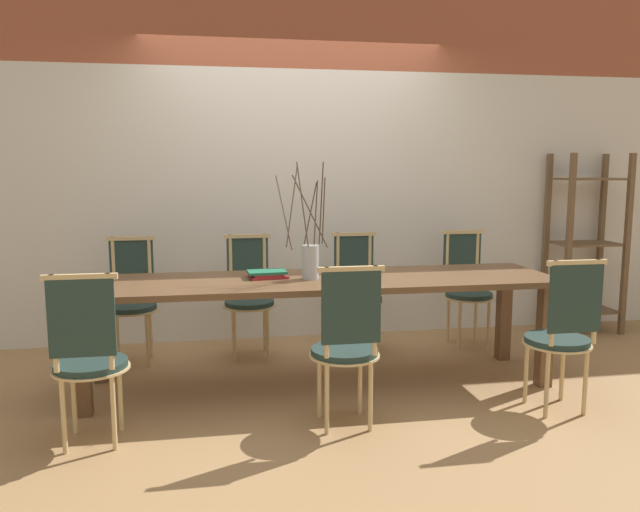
% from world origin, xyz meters
% --- Properties ---
extents(ground_plane, '(16.00, 16.00, 0.00)m').
position_xyz_m(ground_plane, '(0.00, 0.00, 0.00)').
color(ground_plane, '#A87F51').
extents(wall_rear, '(12.00, 0.06, 3.20)m').
position_xyz_m(wall_rear, '(0.00, 1.25, 1.60)').
color(wall_rear, silver).
rests_on(wall_rear, ground_plane).
extents(dining_table, '(3.16, 0.81, 0.73)m').
position_xyz_m(dining_table, '(0.00, 0.00, 0.65)').
color(dining_table, brown).
rests_on(dining_table, ground_plane).
extents(chair_near_leftend, '(0.40, 0.40, 0.94)m').
position_xyz_m(chair_near_leftend, '(-1.35, -0.74, 0.50)').
color(chair_near_leftend, '#233833').
rests_on(chair_near_leftend, ground_plane).
extents(chair_near_left, '(0.40, 0.40, 0.94)m').
position_xyz_m(chair_near_left, '(0.02, -0.74, 0.50)').
color(chair_near_left, '#233833').
rests_on(chair_near_left, ground_plane).
extents(chair_near_center, '(0.40, 0.40, 0.94)m').
position_xyz_m(chair_near_center, '(1.33, -0.74, 0.50)').
color(chair_near_center, '#233833').
rests_on(chair_near_center, ground_plane).
extents(chair_far_leftend, '(0.40, 0.40, 0.94)m').
position_xyz_m(chair_far_leftend, '(-1.31, 0.74, 0.50)').
color(chair_far_leftend, '#233833').
rests_on(chair_far_leftend, ground_plane).
extents(chair_far_left, '(0.40, 0.40, 0.94)m').
position_xyz_m(chair_far_left, '(-0.43, 0.74, 0.50)').
color(chair_far_left, '#233833').
rests_on(chair_far_left, ground_plane).
extents(chair_far_center, '(0.40, 0.40, 0.94)m').
position_xyz_m(chair_far_center, '(0.43, 0.74, 0.50)').
color(chair_far_center, '#233833').
rests_on(chair_far_center, ground_plane).
extents(chair_far_right, '(0.40, 0.40, 0.94)m').
position_xyz_m(chair_far_right, '(1.36, 0.74, 0.50)').
color(chair_far_right, '#233833').
rests_on(chair_far_right, ground_plane).
extents(vase_centerpiece, '(0.31, 0.38, 0.77)m').
position_xyz_m(vase_centerpiece, '(-0.07, -0.01, 0.87)').
color(vase_centerpiece, '#B2BCC1').
rests_on(vase_centerpiece, dining_table).
extents(book_stack, '(0.27, 0.21, 0.05)m').
position_xyz_m(book_stack, '(-0.34, 0.08, 0.76)').
color(book_stack, maroon).
rests_on(book_stack, dining_table).
extents(shelving_rack, '(0.59, 0.42, 1.58)m').
position_xyz_m(shelving_rack, '(2.57, 0.98, 0.79)').
color(shelving_rack, brown).
rests_on(shelving_rack, ground_plane).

